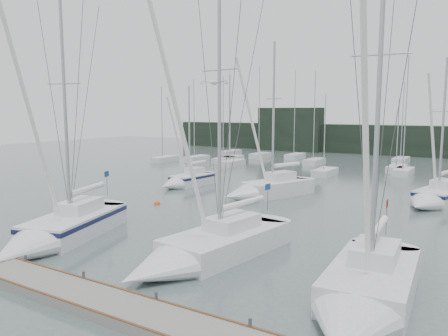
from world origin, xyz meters
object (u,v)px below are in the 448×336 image
Objects in this scene: sailboat_mid_b at (262,190)px; buoy_c at (157,204)px; sailboat_near_center at (196,253)px; sailboat_mid_a at (184,181)px; buoy_a at (226,215)px; sailboat_near_right at (363,299)px; sailboat_near_left at (55,233)px; sailboat_mid_d at (434,198)px.

buoy_c is (-5.92, -6.86, -0.63)m from sailboat_mid_b.
sailboat_mid_a is at bearing 136.66° from sailboat_near_center.
sailboat_near_center is 1.14× the size of sailboat_mid_b.
sailboat_near_center reaches higher than buoy_c.
sailboat_near_right is at bearing -40.32° from buoy_a.
sailboat_near_center is 30.45× the size of buoy_c.
sailboat_near_left is at bearing -79.97° from sailboat_mid_b.
sailboat_near_left is 18.40m from sailboat_mid_b.
sailboat_mid_a is 0.75× the size of sailboat_mid_b.
sailboat_near_right is 16.11m from buoy_a.
sailboat_mid_b is (-4.76, 16.56, 0.06)m from sailboat_near_center.
sailboat_near_right is 21.76m from sailboat_mid_d.
sailboat_near_right is (16.93, 0.35, -0.03)m from sailboat_near_left.
sailboat_mid_b is at bearing -0.23° from sailboat_mid_a.
sailboat_near_left is 1.22× the size of sailboat_mid_d.
sailboat_near_right reaches higher than sailboat_near_center.
buoy_a reaches higher than buoy_c.
sailboat_near_left is 8.79m from sailboat_near_center.
sailboat_near_left is 19.56m from sailboat_mid_a.
sailboat_near_right is at bearing -29.61° from buoy_c.
sailboat_near_right is at bearing -15.40° from sailboat_near_left.
sailboat_mid_d is (22.04, 3.22, 0.05)m from sailboat_mid_a.
sailboat_near_left reaches higher than sailboat_mid_d.
sailboat_mid_d is 16.74m from buoy_a.
sailboat_mid_b is (3.91, 17.98, 0.00)m from sailboat_near_left.
sailboat_near_right reaches higher than buoy_c.
sailboat_mid_a is 8.38m from buoy_c.
sailboat_mid_a is 18.86× the size of buoy_a.
sailboat_mid_d is at bearing 42.70° from buoy_a.
sailboat_mid_d reaches higher than sailboat_mid_a.
sailboat_mid_d is (0.02, 21.76, 0.00)m from sailboat_near_right.
sailboat_mid_b reaches higher than sailboat_mid_a.
sailboat_near_center is 1.00× the size of sailboat_near_right.
sailboat_near_center is at bearing -51.64° from sailboat_mid_b.
sailboat_mid_d reaches higher than buoy_c.
sailboat_near_right is 30.53× the size of buoy_c.
sailboat_near_left is at bearing 177.61° from sailboat_near_right.
sailboat_mid_b is at bearing 122.88° from sailboat_near_right.
sailboat_near_left is at bearing -162.30° from sailboat_near_center.
sailboat_mid_a is at bearing 136.34° from sailboat_near_right.
sailboat_mid_a is at bearing -157.91° from sailboat_mid_d.
sailboat_near_center is 10.19m from buoy_a.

